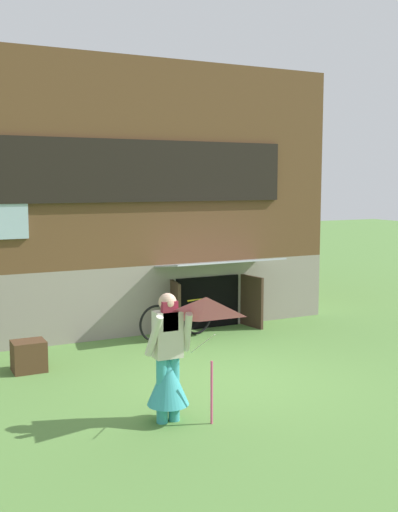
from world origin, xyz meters
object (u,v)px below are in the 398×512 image
Objects in this scene: kite at (206,331)px; wooden_crate at (29,356)px; bicycle_yellow at (177,319)px; person at (168,368)px.

kite is 3.81m from wooden_crate.
kite is 4.65m from bicycle_yellow.
kite is at bearing -118.76° from bicycle_yellow.
bicycle_yellow is at bearing 69.99° from kite.
bicycle_yellow is (1.80, 3.73, -0.32)m from person.
person is 0.83m from kite.
person is at bearing -124.52° from bicycle_yellow.
kite reaches higher than wooden_crate.
person is 1.00× the size of bicycle_yellow.
wooden_crate is at bearing 111.86° from kite.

